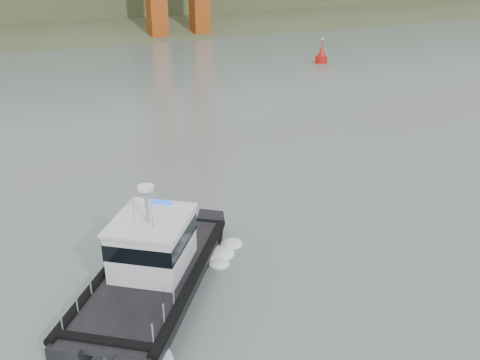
% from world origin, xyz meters
% --- Properties ---
extents(ground, '(400.00, 400.00, 0.00)m').
position_xyz_m(ground, '(0.00, 0.00, 0.00)').
color(ground, slate).
rests_on(ground, ground).
extents(patrol_boat, '(10.05, 11.29, 5.41)m').
position_xyz_m(patrol_boat, '(-6.17, 2.49, 1.36)').
color(patrol_boat, black).
rests_on(patrol_boat, ground).
extents(nav_buoy, '(1.70, 1.70, 3.55)m').
position_xyz_m(nav_buoy, '(31.46, 44.19, 0.93)').
color(nav_buoy, '#B9130C').
rests_on(nav_buoy, ground).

